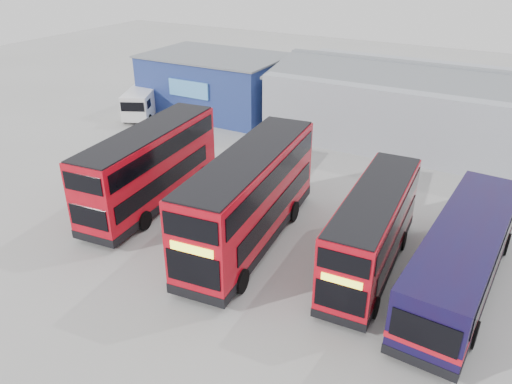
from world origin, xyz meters
name	(u,v)px	position (x,y,z in m)	size (l,w,h in m)	color
ground_plane	(252,241)	(0.00, 0.00, 0.00)	(120.00, 120.00, 0.00)	gray
office_block	(215,83)	(-14.00, 17.99, 2.58)	(12.30, 8.32, 5.12)	navy
maintenance_shed	(477,113)	(8.00, 20.00, 2.60)	(30.50, 12.00, 5.89)	#9BA0AA
double_decker_left	(151,168)	(-7.26, 0.82, 2.31)	(3.65, 11.14, 4.63)	red
double_decker_centre	(250,199)	(-0.11, -0.03, 2.46)	(3.98, 11.92, 4.95)	red
double_decker_right	(372,232)	(6.07, 0.63, 2.04)	(2.88, 9.82, 4.10)	red
single_decker_blue	(462,259)	(10.07, 1.02, 1.63)	(3.56, 12.24, 3.28)	#0E0B34
panel_van	(142,101)	(-18.82, 13.38, 1.37)	(4.36, 5.98, 2.45)	silver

